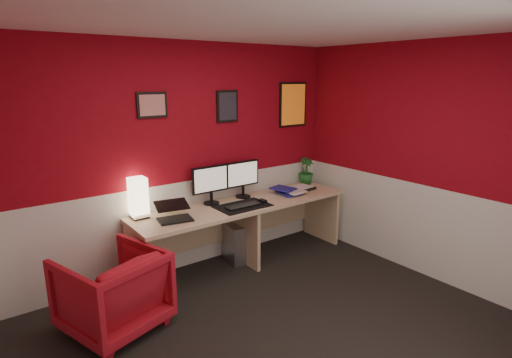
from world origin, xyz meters
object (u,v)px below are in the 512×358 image
at_px(desk, 244,233).
at_px(monitor_left, 211,179).
at_px(potted_plant, 306,171).
at_px(laptop, 175,210).
at_px(armchair, 113,291).
at_px(zen_tray, 300,189).
at_px(pc_tower, 234,241).
at_px(shoji_lamp, 138,199).
at_px(monitor_right, 243,173).

distance_m(desk, monitor_left, 0.75).
height_order(monitor_left, potted_plant, monitor_left).
relative_size(desk, potted_plant, 7.32).
height_order(laptop, armchair, laptop).
height_order(laptop, potted_plant, potted_plant).
relative_size(laptop, armchair, 0.43).
xyz_separation_m(potted_plant, armchair, (-2.82, -0.60, -0.56)).
relative_size(desk, monitor_left, 4.48).
bearing_deg(zen_tray, pc_tower, 172.69).
height_order(zen_tray, potted_plant, potted_plant).
bearing_deg(shoji_lamp, desk, -11.55).
distance_m(shoji_lamp, pc_tower, 1.31).
height_order(desk, shoji_lamp, shoji_lamp).
height_order(desk, monitor_left, monitor_left).
height_order(shoji_lamp, zen_tray, shoji_lamp).
distance_m(zen_tray, potted_plant, 0.36).
xyz_separation_m(monitor_right, armchair, (-1.78, -0.59, -0.67)).
relative_size(monitor_left, monitor_right, 1.00).
xyz_separation_m(monitor_left, potted_plant, (1.48, 0.01, -0.11)).
bearing_deg(desk, monitor_left, 146.74).
distance_m(desk, laptop, 1.00).
distance_m(desk, shoji_lamp, 1.29).
distance_m(monitor_left, zen_tray, 1.25).
distance_m(shoji_lamp, laptop, 0.39).
distance_m(monitor_right, zen_tray, 0.83).
bearing_deg(armchair, monitor_left, -173.30).
relative_size(desk, monitor_right, 4.48).
xyz_separation_m(monitor_right, zen_tray, (0.76, -0.18, -0.28)).
bearing_deg(potted_plant, monitor_right, -179.59).
bearing_deg(desk, potted_plant, 10.29).
relative_size(shoji_lamp, monitor_left, 0.69).
bearing_deg(pc_tower, shoji_lamp, -174.00).
relative_size(zen_tray, armchair, 0.45).
bearing_deg(monitor_left, laptop, -156.02).
relative_size(zen_tray, potted_plant, 0.99).
xyz_separation_m(desk, potted_plant, (1.17, 0.21, 0.54)).
height_order(monitor_right, potted_plant, monitor_right).
bearing_deg(desk, shoji_lamp, 168.45).
bearing_deg(monitor_left, zen_tray, -7.92).
height_order(shoji_lamp, monitor_right, monitor_right).
relative_size(shoji_lamp, armchair, 0.52).
distance_m(monitor_left, potted_plant, 1.48).
distance_m(shoji_lamp, monitor_right, 1.27).
height_order(desk, zen_tray, zen_tray).
bearing_deg(zen_tray, monitor_right, 167.08).
relative_size(laptop, zen_tray, 0.94).
bearing_deg(desk, laptop, -176.25).
xyz_separation_m(shoji_lamp, armchair, (-0.51, -0.62, -0.58)).
bearing_deg(shoji_lamp, potted_plant, -0.45).
relative_size(pc_tower, armchair, 0.58).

